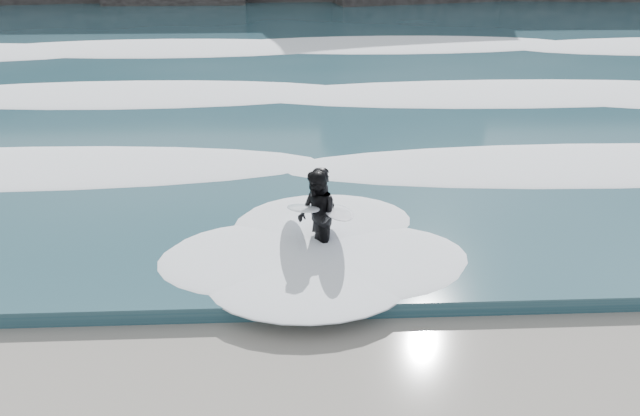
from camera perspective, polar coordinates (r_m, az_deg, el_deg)
The scene contains 6 objects.
sea at distance 35.06m, azimuth -2.93°, elevation 15.50°, with size 90.00×52.00×0.30m, color #234551.
foam_near at distance 15.64m, azimuth -3.04°, elevation 3.81°, with size 60.00×3.20×0.20m, color white.
foam_mid at distance 22.29m, azimuth -2.99°, elevation 10.47°, with size 60.00×4.00×0.24m, color white.
foam_far at distance 31.07m, azimuth -2.95°, elevation 14.78°, with size 60.00×4.80×0.30m, color white.
surfer_left at distance 12.14m, azimuth -0.05°, elevation -0.17°, with size 1.09×1.99×1.79m.
surfer_right at distance 11.93m, azimuth -0.13°, elevation -0.68°, with size 1.17×1.90×1.78m.
Camera 1 is at (0.17, -5.55, 6.13)m, focal length 35.00 mm.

